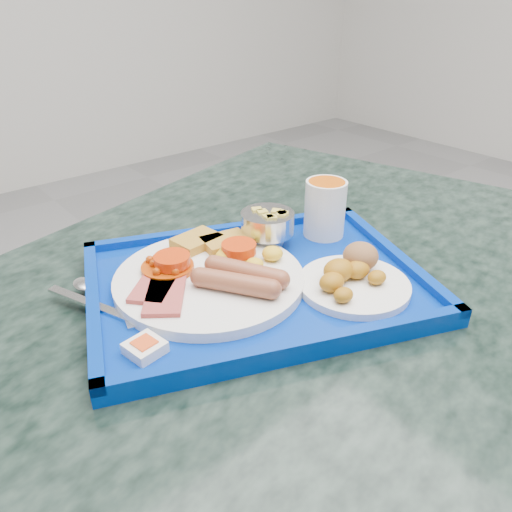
{
  "coord_description": "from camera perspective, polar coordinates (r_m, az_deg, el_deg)",
  "views": [
    {
      "loc": [
        -0.89,
        -0.42,
        1.22
      ],
      "look_at": [
        -0.49,
        0.06,
        0.88
      ],
      "focal_mm": 35.0,
      "sensor_mm": 36.0,
      "label": 1
    }
  ],
  "objects": [
    {
      "name": "table",
      "position": [
        0.86,
        1.36,
        -16.39
      ],
      "size": [
        1.5,
        1.2,
        0.82
      ],
      "rotation": [
        0.0,
        0.0,
        0.27
      ],
      "color": "slate",
      "rests_on": "floor"
    },
    {
      "name": "spoon",
      "position": [
        0.74,
        -18.03,
        -3.64
      ],
      "size": [
        0.06,
        0.16,
        0.01
      ],
      "rotation": [
        0.0,
        0.0,
        -0.29
      ],
      "color": "silver",
      "rests_on": "tray"
    },
    {
      "name": "bread_plate",
      "position": [
        0.73,
        11.02,
        -2.3
      ],
      "size": [
        0.16,
        0.16,
        0.05
      ],
      "rotation": [
        0.0,
        0.0,
        0.13
      ],
      "color": "white",
      "rests_on": "tray"
    },
    {
      "name": "floor",
      "position": [
        1.57,
        16.9,
        -23.99
      ],
      "size": [
        6.0,
        6.0,
        0.0
      ],
      "primitive_type": "plane",
      "color": "gray",
      "rests_on": "ground"
    },
    {
      "name": "knife",
      "position": [
        0.7,
        -17.3,
        -5.66
      ],
      "size": [
        0.08,
        0.19,
        0.0
      ],
      "primitive_type": "cube",
      "rotation": [
        0.0,
        0.0,
        0.36
      ],
      "color": "silver",
      "rests_on": "tray"
    },
    {
      "name": "juice_cup",
      "position": [
        0.85,
        7.9,
        5.59
      ],
      "size": [
        0.07,
        0.07,
        0.1
      ],
      "color": "white",
      "rests_on": "tray"
    },
    {
      "name": "tray",
      "position": [
        0.74,
        0.0,
        -3.14
      ],
      "size": [
        0.57,
        0.5,
        0.03
      ],
      "rotation": [
        0.0,
        0.0,
        -0.38
      ],
      "color": "#032E9C",
      "rests_on": "table"
    },
    {
      "name": "main_plate",
      "position": [
        0.73,
        -5.05,
        -1.88
      ],
      "size": [
        0.27,
        0.27,
        0.04
      ],
      "rotation": [
        0.0,
        0.0,
        0.42
      ],
      "color": "white",
      "rests_on": "tray"
    },
    {
      "name": "fruit_bowl",
      "position": [
        0.81,
        1.37,
        3.75
      ],
      "size": [
        0.09,
        0.09,
        0.06
      ],
      "color": "silver",
      "rests_on": "tray"
    },
    {
      "name": "jam_packet",
      "position": [
        0.61,
        -12.59,
        -10.18
      ],
      "size": [
        0.05,
        0.05,
        0.02
      ],
      "rotation": [
        0.0,
        0.0,
        0.16
      ],
      "color": "white",
      "rests_on": "tray"
    }
  ]
}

